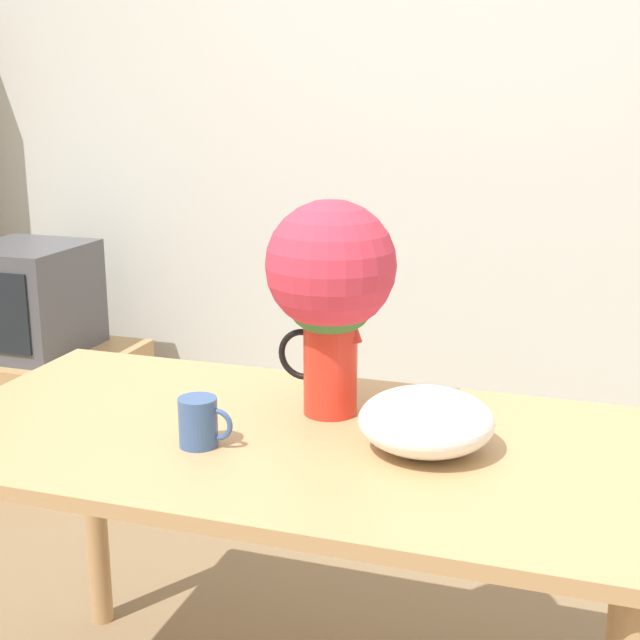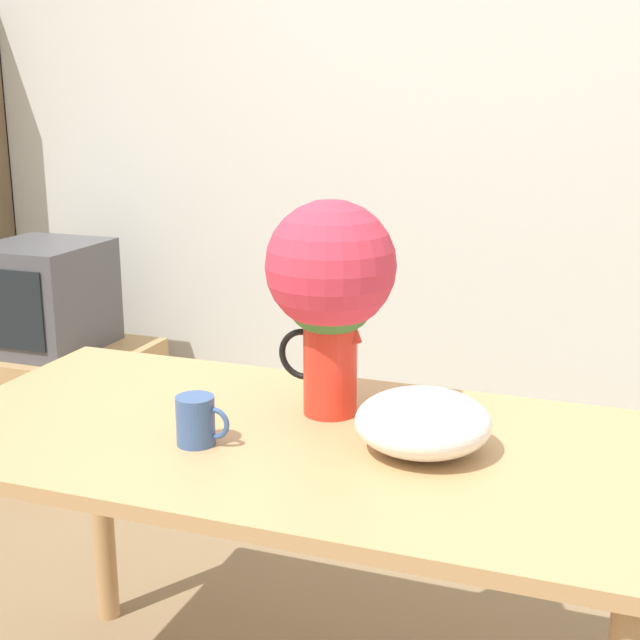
{
  "view_description": "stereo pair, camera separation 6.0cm",
  "coord_description": "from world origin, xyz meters",
  "px_view_note": "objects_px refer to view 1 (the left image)",
  "views": [
    {
      "loc": [
        0.57,
        -1.45,
        1.46
      ],
      "look_at": [
        0.0,
        0.27,
        0.98
      ],
      "focal_mm": 50.0,
      "sensor_mm": 36.0,
      "label": 1
    },
    {
      "loc": [
        0.63,
        -1.43,
        1.46
      ],
      "look_at": [
        0.0,
        0.27,
        0.98
      ],
      "focal_mm": 50.0,
      "sensor_mm": 36.0,
      "label": 2
    }
  ],
  "objects_px": {
    "coffee_mug": "(199,422)",
    "tv_set": "(28,298)",
    "white_bowl": "(426,421)",
    "flower_vase": "(331,281)"
  },
  "relations": [
    {
      "from": "flower_vase",
      "to": "coffee_mug",
      "type": "distance_m",
      "value": 0.4
    },
    {
      "from": "coffee_mug",
      "to": "white_bowl",
      "type": "height_order",
      "value": "white_bowl"
    },
    {
      "from": "white_bowl",
      "to": "tv_set",
      "type": "xyz_separation_m",
      "value": [
        -1.78,
        1.19,
        -0.16
      ]
    },
    {
      "from": "white_bowl",
      "to": "tv_set",
      "type": "height_order",
      "value": "white_bowl"
    },
    {
      "from": "white_bowl",
      "to": "tv_set",
      "type": "distance_m",
      "value": 2.15
    },
    {
      "from": "flower_vase",
      "to": "white_bowl",
      "type": "bearing_deg",
      "value": -29.31
    },
    {
      "from": "flower_vase",
      "to": "white_bowl",
      "type": "height_order",
      "value": "flower_vase"
    },
    {
      "from": "coffee_mug",
      "to": "tv_set",
      "type": "relative_size",
      "value": 0.25
    },
    {
      "from": "coffee_mug",
      "to": "flower_vase",
      "type": "bearing_deg",
      "value": 53.58
    },
    {
      "from": "coffee_mug",
      "to": "tv_set",
      "type": "bearing_deg",
      "value": 136.01
    }
  ]
}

